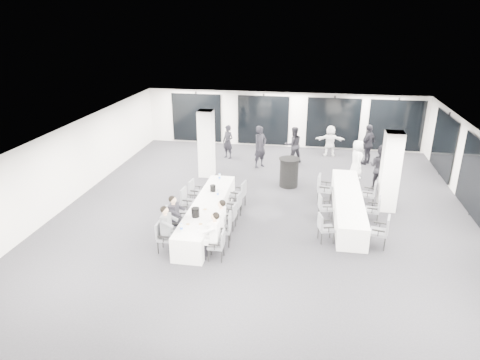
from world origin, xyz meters
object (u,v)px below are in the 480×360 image
(chair_main_left_near, at_px, (163,235))
(chair_main_right_second, at_px, (225,227))
(chair_main_left_mid, at_px, (179,212))
(chair_side_right_far, at_px, (371,193))
(banquet_table_main, at_px, (207,213))
(standing_guest_a, at_px, (260,144))
(chair_main_left_far, at_px, (195,190))
(chair_side_left_near, at_px, (324,226))
(chair_side_right_mid, at_px, (375,208))
(standing_guest_f, at_px, (330,139))
(cocktail_table, at_px, (289,172))
(chair_side_right_near, at_px, (382,230))
(standing_guest_b, at_px, (293,142))
(standing_guest_g, at_px, (228,140))
(chair_main_right_far, at_px, (240,193))
(standing_guest_h, at_px, (380,164))
(chair_main_left_second, at_px, (171,222))
(standing_guest_d, at_px, (368,142))
(banquet_table_side, at_px, (348,205))
(chair_main_left_fourth, at_px, (188,200))
(standing_guest_e, at_px, (357,157))
(chair_main_right_near, at_px, (219,243))
(ice_bucket_far, at_px, (213,188))
(chair_side_left_mid, at_px, (323,206))
(chair_main_right_fourth, at_px, (236,204))
(chair_side_left_far, at_px, (323,187))
(ice_bucket_near, at_px, (195,212))
(chair_main_right_mid, at_px, (231,215))

(chair_main_left_near, relative_size, chair_main_right_second, 0.91)
(chair_main_left_mid, bearing_deg, chair_side_right_far, 102.60)
(banquet_table_main, xyz_separation_m, standing_guest_a, (0.99, 5.82, 0.69))
(chair_main_left_far, distance_m, chair_side_left_near, 4.99)
(chair_side_right_mid, bearing_deg, standing_guest_f, 19.03)
(chair_main_right_second, bearing_deg, cocktail_table, -23.94)
(chair_side_right_near, relative_size, chair_side_right_mid, 1.11)
(chair_main_left_near, distance_m, standing_guest_b, 9.23)
(chair_main_left_near, bearing_deg, chair_main_left_far, -179.40)
(chair_main_left_far, xyz_separation_m, standing_guest_g, (0.16, 5.33, 0.40))
(chair_main_right_far, relative_size, standing_guest_g, 0.54)
(standing_guest_f, height_order, standing_guest_h, standing_guest_h)
(chair_side_right_near, bearing_deg, chair_main_left_second, 107.58)
(chair_main_left_second, bearing_deg, banquet_table_main, 138.34)
(chair_side_right_near, height_order, standing_guest_d, standing_guest_d)
(standing_guest_a, bearing_deg, standing_guest_b, -18.11)
(banquet_table_side, bearing_deg, chair_side_right_far, 46.20)
(chair_side_right_mid, relative_size, standing_guest_g, 0.50)
(chair_side_right_far, relative_size, standing_guest_h, 0.46)
(chair_main_left_fourth, distance_m, chair_side_right_mid, 6.23)
(standing_guest_e, bearing_deg, chair_main_left_far, 119.38)
(chair_main_left_near, height_order, chair_main_left_second, chair_main_left_second)
(chair_main_right_near, height_order, chair_main_right_far, chair_main_right_far)
(chair_side_right_far, distance_m, standing_guest_f, 5.85)
(ice_bucket_far, bearing_deg, banquet_table_side, 5.62)
(chair_side_left_mid, bearing_deg, chair_main_right_fourth, -94.49)
(chair_side_left_mid, relative_size, standing_guest_b, 0.46)
(chair_main_left_near, relative_size, chair_side_left_near, 1.03)
(banquet_table_side, distance_m, chair_side_right_far, 1.21)
(chair_main_left_near, height_order, ice_bucket_far, ice_bucket_far)
(cocktail_table, bearing_deg, chair_side_left_mid, -64.74)
(chair_side_right_mid, bearing_deg, banquet_table_main, 109.49)
(cocktail_table, relative_size, standing_guest_d, 0.55)
(banquet_table_side, relative_size, standing_guest_a, 2.35)
(chair_side_left_near, bearing_deg, chair_main_left_fourth, -118.80)
(chair_side_right_far, bearing_deg, banquet_table_main, 125.15)
(chair_main_right_second, height_order, chair_side_left_far, chair_side_left_far)
(ice_bucket_near, bearing_deg, chair_main_left_fourth, 114.38)
(chair_side_left_far, relative_size, standing_guest_b, 0.54)
(chair_main_right_mid, height_order, standing_guest_e, standing_guest_e)
(banquet_table_side, height_order, chair_side_left_mid, chair_side_left_mid)
(chair_side_right_far, bearing_deg, chair_side_left_mid, 141.07)
(standing_guest_b, bearing_deg, chair_main_right_far, 49.41)
(chair_side_left_near, relative_size, ice_bucket_near, 3.19)
(chair_main_right_far, bearing_deg, chair_side_right_far, -69.64)
(chair_main_left_far, bearing_deg, chair_side_right_far, 104.14)
(chair_main_right_mid, xyz_separation_m, standing_guest_e, (4.29, 5.40, 0.42))
(standing_guest_g, bearing_deg, standing_guest_d, 31.29)
(banquet_table_side, relative_size, chair_main_left_near, 5.48)
(chair_main_left_near, relative_size, chair_main_right_near, 1.04)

